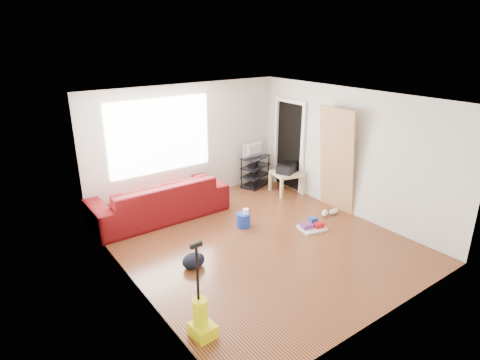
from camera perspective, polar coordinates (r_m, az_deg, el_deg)
room at (r=6.79m, az=2.50°, el=1.22°), size 4.51×5.01×2.51m
sofa at (r=8.21m, az=-11.29°, el=-5.15°), size 2.68×1.05×0.78m
tv_stand at (r=9.54m, az=2.19°, el=1.30°), size 0.82×0.64×0.72m
tv at (r=9.38m, az=2.23°, el=4.36°), size 0.61×0.08×0.35m
side_table at (r=9.16m, az=6.65°, el=0.62°), size 0.72×0.72×0.49m
printer at (r=9.10m, az=6.70°, el=1.75°), size 0.54×0.48×0.23m
bucket at (r=7.68m, az=0.50°, el=-6.60°), size 0.30×0.30×0.26m
toilet_paper at (r=7.59m, az=0.83°, el=-5.40°), size 0.11×0.11×0.10m
cleaning_tray at (r=7.68m, az=10.25°, el=-6.48°), size 0.54×0.47×0.17m
backpack at (r=6.50m, az=-6.59°, el=-12.15°), size 0.48×0.43×0.22m
sneakers at (r=8.31m, az=12.59°, el=-4.49°), size 0.48×0.26×0.11m
vacuum at (r=5.12m, az=-5.52°, el=-19.09°), size 0.28×0.31×1.25m
door_panel at (r=8.63m, az=13.02°, el=-3.99°), size 0.27×0.85×2.13m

